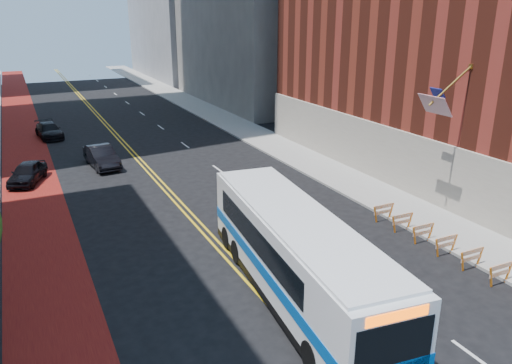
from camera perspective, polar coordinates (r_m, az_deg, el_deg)
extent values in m
plane|color=black|center=(18.11, 8.12, -19.90)|extent=(160.00, 160.00, 0.00)
cube|color=gray|center=(47.52, 0.20, 5.29)|extent=(4.00, 140.00, 0.15)
cube|color=#630E0F|center=(43.02, -24.66, 1.96)|extent=(3.60, 140.00, 0.01)
cube|color=gold|center=(43.76, -14.32, 3.40)|extent=(0.14, 140.00, 0.01)
cube|color=gold|center=(43.83, -13.86, 3.46)|extent=(0.14, 140.00, 0.01)
cube|color=silver|center=(19.69, 23.92, -17.94)|extent=(0.14, 2.20, 0.01)
cube|color=silver|center=(24.57, 9.76, -8.72)|extent=(0.14, 2.20, 0.01)
cube|color=silver|center=(30.79, 1.19, -2.58)|extent=(0.14, 2.20, 0.01)
cube|color=silver|center=(37.68, -4.33, 1.46)|extent=(0.14, 2.20, 0.01)
cube|color=silver|center=(44.94, -8.11, 4.21)|extent=(0.14, 2.20, 0.01)
cube|color=silver|center=(52.42, -10.84, 6.18)|extent=(0.14, 2.20, 0.01)
cube|color=silver|center=(60.03, -12.89, 7.64)|extent=(0.14, 2.20, 0.01)
cube|color=silver|center=(67.74, -14.50, 8.76)|extent=(0.14, 2.20, 0.01)
cube|color=silver|center=(75.50, -15.78, 9.65)|extent=(0.14, 2.20, 0.01)
cube|color=silver|center=(83.31, -16.82, 10.37)|extent=(0.14, 2.20, 0.01)
cube|color=silver|center=(91.15, -17.69, 10.97)|extent=(0.14, 2.20, 0.01)
cube|color=silver|center=(99.02, -18.43, 11.47)|extent=(0.14, 2.20, 0.01)
cube|color=#9E9384|center=(33.69, 16.99, 2.08)|extent=(0.50, 36.00, 4.00)
cube|color=black|center=(30.19, 24.57, -2.60)|extent=(0.35, 2.80, 2.20)
cube|color=black|center=(34.72, 15.87, 1.12)|extent=(0.35, 2.80, 2.20)
cube|color=black|center=(39.97, 9.31, 3.91)|extent=(0.35, 2.80, 2.20)
cube|color=#A57F33|center=(29.74, 23.45, 12.03)|extent=(0.25, 0.25, 0.25)
cylinder|color=#A57F33|center=(28.84, 21.41, 10.30)|extent=(2.85, 0.12, 2.05)
cube|color=#B21419|center=(28.28, 19.76, 8.28)|extent=(0.75, 1.90, 1.05)
cube|color=navy|center=(28.89, 20.03, 9.57)|extent=(0.39, 0.85, 0.52)
cube|color=orange|center=(23.96, 25.26, -9.83)|extent=(0.32, 0.06, 0.99)
cube|color=orange|center=(24.76, 26.91, -9.14)|extent=(0.32, 0.06, 0.99)
cube|color=orange|center=(24.18, 26.24, -8.64)|extent=(1.25, 0.05, 0.22)
cube|color=orange|center=(24.34, 26.12, -9.38)|extent=(1.25, 0.05, 0.18)
cube|color=orange|center=(24.81, 22.52, -8.43)|extent=(0.32, 0.06, 0.99)
cube|color=orange|center=(25.59, 24.20, -7.82)|extent=(0.32, 0.06, 0.99)
cube|color=orange|center=(25.03, 23.49, -7.30)|extent=(1.25, 0.05, 0.22)
cube|color=orange|center=(25.18, 23.39, -8.02)|extent=(1.25, 0.05, 0.18)
cube|color=orange|center=(25.73, 19.99, -7.11)|extent=(0.32, 0.06, 0.99)
cube|color=orange|center=(26.48, 21.68, -6.57)|extent=(0.32, 0.06, 0.99)
cube|color=orange|center=(25.94, 20.95, -6.04)|extent=(1.25, 0.05, 0.22)
cube|color=orange|center=(26.08, 20.86, -6.74)|extent=(1.25, 0.05, 0.18)
cube|color=orange|center=(26.70, 17.65, -5.87)|extent=(0.32, 0.06, 0.99)
cube|color=orange|center=(27.43, 19.34, -5.39)|extent=(0.32, 0.06, 0.99)
cube|color=orange|center=(26.90, 18.59, -4.85)|extent=(1.25, 0.05, 0.22)
cube|color=orange|center=(27.04, 18.52, -5.53)|extent=(1.25, 0.05, 0.18)
cube|color=orange|center=(27.73, 15.49, -4.71)|extent=(0.32, 0.06, 0.99)
cube|color=orange|center=(28.43, 17.17, -4.28)|extent=(0.32, 0.06, 0.99)
cube|color=orange|center=(27.92, 16.42, -3.74)|extent=(1.25, 0.05, 0.22)
cube|color=orange|center=(28.05, 16.35, -4.40)|extent=(1.25, 0.05, 0.18)
cube|color=orange|center=(28.80, 13.49, -3.63)|extent=(0.32, 0.06, 0.99)
cube|color=orange|center=(29.47, 15.16, -3.24)|extent=(0.32, 0.06, 0.99)
cube|color=orange|center=(28.99, 14.40, -2.70)|extent=(1.25, 0.05, 0.22)
cube|color=orange|center=(29.12, 14.34, -3.34)|extent=(1.25, 0.05, 0.18)
cube|color=white|center=(20.42, 4.66, -8.27)|extent=(4.31, 13.65, 3.19)
cube|color=#034CAA|center=(20.64, 4.63, -9.44)|extent=(4.36, 13.70, 0.50)
cube|color=black|center=(20.92, 3.70, -5.93)|extent=(3.94, 9.65, 1.06)
cube|color=black|center=(15.39, 15.41, -17.94)|extent=(2.56, 0.38, 1.79)
cube|color=black|center=(25.94, -1.34, -0.99)|extent=(2.32, 0.36, 1.12)
cube|color=#FF5905|center=(14.75, 15.83, -14.48)|extent=(2.03, 0.30, 0.34)
cube|color=white|center=(19.72, 4.79, -4.01)|extent=(4.10, 12.97, 0.13)
cube|color=black|center=(21.19, 4.55, -12.10)|extent=(4.35, 13.68, 0.34)
cylinder|color=black|center=(17.44, 6.44, -19.23)|extent=(0.45, 1.15, 1.12)
cylinder|color=black|center=(18.56, 14.13, -17.09)|extent=(0.45, 1.15, 1.12)
cylinder|color=black|center=(23.77, -2.10, -7.93)|extent=(0.45, 1.15, 1.12)
cylinder|color=black|center=(24.60, 3.80, -6.98)|extent=(0.45, 1.15, 1.12)
cylinder|color=black|center=(25.15, -3.23, -6.36)|extent=(0.45, 1.15, 1.12)
cylinder|color=black|center=(25.94, 2.39, -5.53)|extent=(0.45, 1.15, 1.12)
imported|color=black|center=(37.92, -24.69, 0.97)|extent=(3.12, 4.56, 1.44)
imported|color=black|center=(39.79, -17.23, 2.78)|extent=(2.19, 5.00, 1.60)
imported|color=black|center=(50.87, -22.58, 5.46)|extent=(2.50, 4.94, 1.38)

